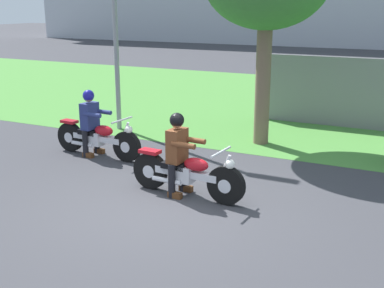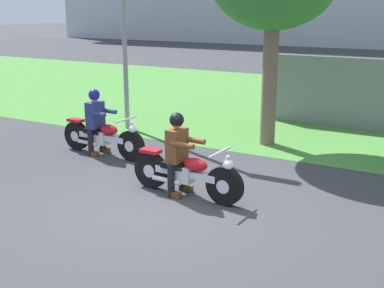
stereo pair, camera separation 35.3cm
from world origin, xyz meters
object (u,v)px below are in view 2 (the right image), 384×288
motorcycle_follow (103,137)px  rider_follow (96,117)px  rider_lead (178,147)px  motorcycle_lead (186,174)px

motorcycle_follow → rider_follow: (-0.17, 0.01, 0.43)m
rider_lead → rider_follow: (-2.71, 1.19, -0.00)m
motorcycle_lead → rider_lead: rider_lead is taller
motorcycle_lead → rider_lead: bearing=179.2°
motorcycle_lead → motorcycle_follow: bearing=159.5°
rider_follow → motorcycle_follow: bearing=-0.8°
motorcycle_lead → rider_follow: rider_follow is taller
motorcycle_lead → rider_follow: 3.14m
rider_follow → motorcycle_lead: bearing=-19.4°
motorcycle_follow → rider_follow: size_ratio=1.55×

